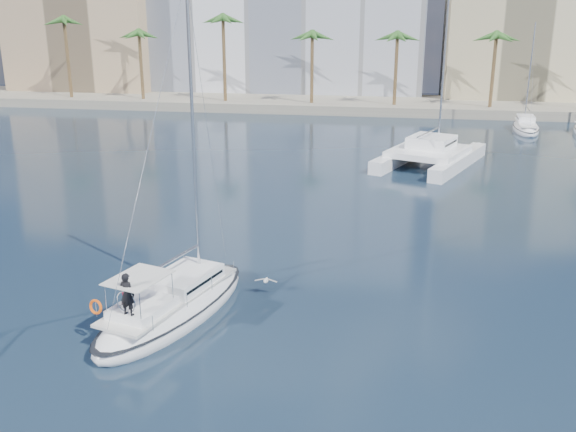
# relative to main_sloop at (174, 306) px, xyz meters

# --- Properties ---
(ground) EXTENTS (160.00, 160.00, 0.00)m
(ground) POSITION_rel_main_sloop_xyz_m (3.52, 3.30, -0.49)
(ground) COLOR black
(ground) RESTS_ON ground
(quay) EXTENTS (120.00, 14.00, 1.20)m
(quay) POSITION_rel_main_sloop_xyz_m (3.52, 64.30, 0.11)
(quay) COLOR gray
(quay) RESTS_ON ground
(building_modern) EXTENTS (42.00, 16.00, 28.00)m
(building_modern) POSITION_rel_main_sloop_xyz_m (-8.48, 76.30, 13.51)
(building_modern) COLOR white
(building_modern) RESTS_ON ground
(building_tan_left) EXTENTS (22.00, 14.00, 22.00)m
(building_tan_left) POSITION_rel_main_sloop_xyz_m (-38.48, 72.30, 10.51)
(building_tan_left) COLOR tan
(building_tan_left) RESTS_ON ground
(building_beige) EXTENTS (20.00, 14.00, 20.00)m
(building_beige) POSITION_rel_main_sloop_xyz_m (25.52, 73.30, 9.51)
(building_beige) COLOR #BEB088
(building_beige) RESTS_ON ground
(palm_left) EXTENTS (3.60, 3.60, 12.30)m
(palm_left) POSITION_rel_main_sloop_xyz_m (-30.48, 60.30, 9.79)
(palm_left) COLOR brown
(palm_left) RESTS_ON ground
(palm_centre) EXTENTS (3.60, 3.60, 12.30)m
(palm_centre) POSITION_rel_main_sloop_xyz_m (3.52, 60.30, 9.79)
(palm_centre) COLOR brown
(palm_centre) RESTS_ON ground
(main_sloop) EXTENTS (5.88, 10.57, 14.96)m
(main_sloop) POSITION_rel_main_sloop_xyz_m (0.00, 0.00, 0.00)
(main_sloop) COLOR white
(main_sloop) RESTS_ON ground
(catamaran) EXTENTS (10.42, 13.95, 18.20)m
(catamaran) POSITION_rel_main_sloop_xyz_m (12.28, 31.68, 0.67)
(catamaran) COLOR white
(catamaran) RESTS_ON ground
(seagull) EXTENTS (1.09, 0.47, 0.20)m
(seagull) POSITION_rel_main_sloop_xyz_m (3.57, 2.88, 0.25)
(seagull) COLOR silver
(seagull) RESTS_ON ground
(moored_yacht_a) EXTENTS (3.37, 9.52, 11.90)m
(moored_yacht_a) POSITION_rel_main_sloop_xyz_m (23.52, 50.30, -0.49)
(moored_yacht_a) COLOR white
(moored_yacht_a) RESTS_ON ground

